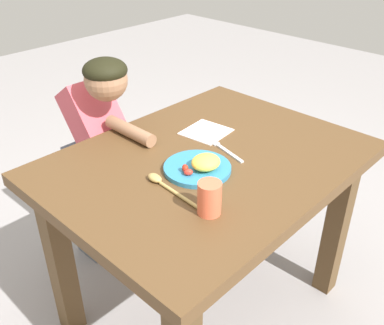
{
  "coord_description": "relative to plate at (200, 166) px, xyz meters",
  "views": [
    {
      "loc": [
        -0.96,
        -0.85,
        1.48
      ],
      "look_at": [
        -0.09,
        -0.01,
        0.75
      ],
      "focal_mm": 40.64,
      "sensor_mm": 36.0,
      "label": 1
    }
  ],
  "objects": [
    {
      "name": "fork",
      "position": [
        0.16,
        0.05,
        -0.02
      ],
      "size": [
        0.07,
        0.23,
        0.01
      ],
      "rotation": [
        0.0,
        0.0,
        1.33
      ],
      "color": "silver",
      "rests_on": "dining_table"
    },
    {
      "name": "ground_plane",
      "position": [
        0.09,
        0.04,
        -0.75
      ],
      "size": [
        8.0,
        8.0,
        0.0
      ],
      "primitive_type": "plane",
      "color": "gray"
    },
    {
      "name": "napkin",
      "position": [
        0.22,
        0.17,
        -0.02
      ],
      "size": [
        0.18,
        0.17,
        0.0
      ],
      "primitive_type": "cube",
      "rotation": [
        0.0,
        0.0,
        0.11
      ],
      "color": "white",
      "rests_on": "dining_table"
    },
    {
      "name": "dining_table",
      "position": [
        0.09,
        0.04,
        -0.14
      ],
      "size": [
        1.08,
        0.82,
        0.73
      ],
      "color": "brown",
      "rests_on": "ground_plane"
    },
    {
      "name": "person",
      "position": [
        -0.0,
        0.59,
        -0.21
      ],
      "size": [
        0.18,
        0.5,
        1.0
      ],
      "rotation": [
        0.0,
        0.0,
        3.14
      ],
      "color": "#495260",
      "rests_on": "ground_plane"
    },
    {
      "name": "drinking_cup",
      "position": [
        -0.14,
        -0.17,
        0.03
      ],
      "size": [
        0.07,
        0.07,
        0.1
      ],
      "primitive_type": "cylinder",
      "color": "#EF6746",
      "rests_on": "dining_table"
    },
    {
      "name": "spoon",
      "position": [
        -0.14,
        0.02,
        -0.01
      ],
      "size": [
        0.04,
        0.23,
        0.02
      ],
      "rotation": [
        0.0,
        0.0,
        1.5
      ],
      "color": "tan",
      "rests_on": "dining_table"
    },
    {
      "name": "plate",
      "position": [
        0.0,
        0.0,
        0.0
      ],
      "size": [
        0.22,
        0.22,
        0.06
      ],
      "color": "teal",
      "rests_on": "dining_table"
    }
  ]
}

